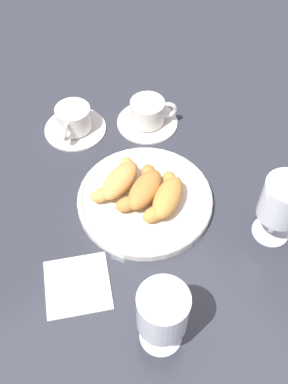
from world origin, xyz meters
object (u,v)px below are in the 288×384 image
Objects in this scene: pastry_plate at (144,198)px; coffee_cup_near at (74,121)px; croissant_large at (167,197)px; juice_glass_left at (282,203)px; folded_napkin at (77,285)px; juice_glass_right at (163,312)px; coffee_cup_far at (148,114)px; croissant_small at (143,188)px; croissant_extra at (119,180)px.

pastry_plate is 1.93× the size of coffee_cup_near.
croissant_large is 0.88× the size of juice_glass_left.
coffee_cup_near is 0.38m from folded_napkin.
juice_glass_right is at bearing -123.85° from pastry_plate.
pastry_plate is at bearing 123.76° from juice_glass_left.
coffee_cup_far is 1.24× the size of folded_napkin.
croissant_small and croissant_extra have the same top height.
pastry_plate is 0.26m from juice_glass_left.
croissant_extra is at bearing 117.41° from croissant_large.
coffee_cup_far is 0.49m from juice_glass_right.
croissant_small is 0.22m from coffee_cup_far.
croissant_extra is 0.21m from coffee_cup_far.
pastry_plate is 2.00× the size of croissant_extra.
juice_glass_left is at bearing -91.61° from coffee_cup_far.
pastry_plate is 0.03m from croissant_small.
croissant_extra is (-0.05, 0.09, 0.00)m from croissant_large.
pastry_plate is at bearing 117.74° from croissant_large.
folded_napkin is at bearing -123.62° from coffee_cup_near.
juice_glass_right is (-0.29, -0.02, 0.00)m from juice_glass_left.
croissant_large is 0.21m from juice_glass_left.
folded_napkin is (-0.05, 0.16, -0.09)m from juice_glass_right.
coffee_cup_far is at bearing 33.36° from folded_napkin.
coffee_cup_near is (-0.01, 0.29, -0.01)m from croissant_large.
folded_napkin is at bearing -173.85° from croissant_large.
croissant_small is at bearing -132.57° from coffee_cup_far.
coffee_cup_near is at bearing 88.19° from pastry_plate.
croissant_small is 0.94× the size of coffee_cup_near.
juice_glass_right is (-0.13, -0.27, 0.06)m from croissant_extra.
juice_glass_left is 0.38m from folded_napkin.
croissant_extra is 0.30m from juice_glass_right.
croissant_extra is at bearing 122.58° from juice_glass_left.
juice_glass_right is (-0.15, -0.23, 0.06)m from croissant_small.
croissant_large is at bearing -121.30° from coffee_cup_far.
coffee_cup_near is 1.24× the size of folded_napkin.
croissant_large reaches higher than folded_napkin.
juice_glass_left reaches higher than coffee_cup_far.
croissant_large is at bearing 125.18° from juice_glass_left.
juice_glass_right reaches higher than croissant_small.
folded_napkin is (-0.34, 0.14, -0.09)m from juice_glass_left.
coffee_cup_near is 0.48m from juice_glass_left.
juice_glass_right is (-0.17, -0.18, 0.06)m from croissant_large.
coffee_cup_near is at bearing 80.98° from croissant_extra.
juice_glass_right is at bearing -114.87° from croissant_extra.
croissant_extra is at bearing 117.48° from croissant_small.
folded_napkin is (-0.18, -0.11, -0.04)m from croissant_extra.
pastry_plate is 0.28m from juice_glass_right.
croissant_extra is at bearing -99.02° from coffee_cup_near.
juice_glass_right reaches higher than coffee_cup_near.
croissant_small is 0.98× the size of croissant_extra.
croissant_small is 0.91× the size of juice_glass_left.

